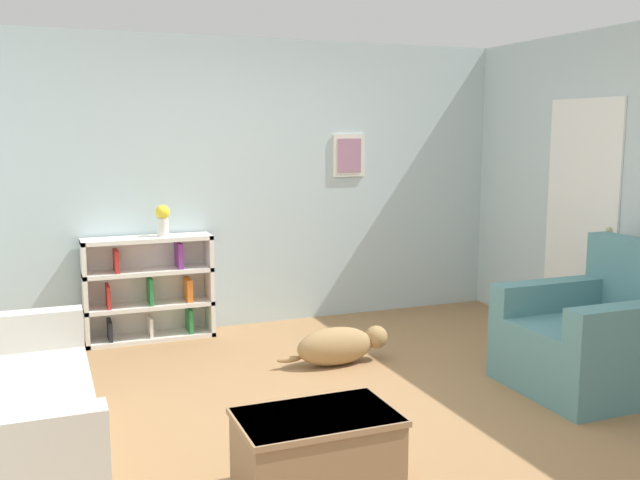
{
  "coord_description": "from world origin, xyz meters",
  "views": [
    {
      "loc": [
        -1.75,
        -4.04,
        1.79
      ],
      "look_at": [
        0.0,
        0.4,
        1.05
      ],
      "focal_mm": 40.0,
      "sensor_mm": 36.0,
      "label": 1
    }
  ],
  "objects_px": {
    "recliner_chair": "(599,338)",
    "bookshelf": "(149,288)",
    "vase": "(163,219)",
    "dog": "(339,345)",
    "coffee_table": "(317,452)"
  },
  "relations": [
    {
      "from": "dog",
      "to": "vase",
      "type": "bearing_deg",
      "value": 132.55
    },
    {
      "from": "dog",
      "to": "vase",
      "type": "height_order",
      "value": "vase"
    },
    {
      "from": "recliner_chair",
      "to": "coffee_table",
      "type": "relative_size",
      "value": 1.34
    },
    {
      "from": "bookshelf",
      "to": "recliner_chair",
      "type": "xyz_separation_m",
      "value": [
        2.74,
        -2.35,
        -0.09
      ]
    },
    {
      "from": "recliner_chair",
      "to": "bookshelf",
      "type": "bearing_deg",
      "value": 139.4
    },
    {
      "from": "recliner_chair",
      "to": "dog",
      "type": "xyz_separation_m",
      "value": [
        -1.5,
        1.11,
        -0.2
      ]
    },
    {
      "from": "bookshelf",
      "to": "coffee_table",
      "type": "xyz_separation_m",
      "value": [
        0.37,
        -3.03,
        -0.22
      ]
    },
    {
      "from": "dog",
      "to": "vase",
      "type": "relative_size",
      "value": 3.36
    },
    {
      "from": "bookshelf",
      "to": "vase",
      "type": "height_order",
      "value": "vase"
    },
    {
      "from": "bookshelf",
      "to": "dog",
      "type": "distance_m",
      "value": 1.78
    },
    {
      "from": "vase",
      "to": "bookshelf",
      "type": "bearing_deg",
      "value": 169.61
    },
    {
      "from": "recliner_chair",
      "to": "coffee_table",
      "type": "height_order",
      "value": "recliner_chair"
    },
    {
      "from": "dog",
      "to": "vase",
      "type": "xyz_separation_m",
      "value": [
        -1.12,
        1.22,
        0.89
      ]
    },
    {
      "from": "recliner_chair",
      "to": "dog",
      "type": "distance_m",
      "value": 1.88
    },
    {
      "from": "bookshelf",
      "to": "vase",
      "type": "xyz_separation_m",
      "value": [
        0.13,
        -0.02,
        0.6
      ]
    }
  ]
}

